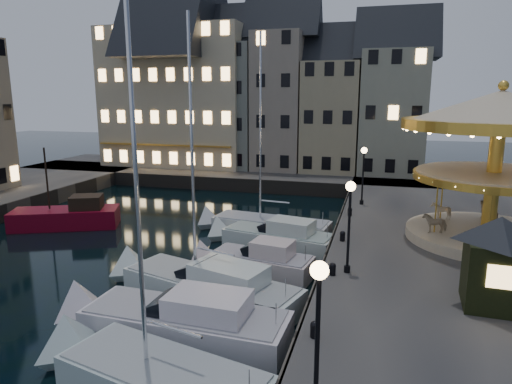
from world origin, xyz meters
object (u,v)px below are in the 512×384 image
(motorboat_f, at_px, (263,227))
(streetlamp_b, at_px, (350,214))
(bollard_d, at_px, (350,211))
(carousel, at_px, (498,138))
(bollard_c, at_px, (342,236))
(red_fishing_boat, at_px, (68,217))
(motorboat_a, at_px, (149,377))
(ticket_kiosk, at_px, (499,246))
(motorboat_c, at_px, (204,285))
(streetlamp_c, at_px, (363,167))
(bollard_a, at_px, (314,329))
(motorboat_e, at_px, (273,238))
(streetlamp_a, at_px, (318,320))
(bollard_b, at_px, (333,268))
(motorboat_d, at_px, (254,263))
(motorboat_b, at_px, (176,321))

(motorboat_f, bearing_deg, streetlamp_b, -54.12)
(bollard_d, relative_size, carousel, 0.06)
(bollard_c, distance_m, red_fishing_boat, 19.31)
(motorboat_a, xyz_separation_m, ticket_kiosk, (10.92, 6.46, 3.14))
(motorboat_c, relative_size, ticket_kiosk, 3.18)
(streetlamp_c, relative_size, motorboat_a, 0.32)
(bollard_a, relative_size, carousel, 0.06)
(motorboat_a, bearing_deg, ticket_kiosk, 30.62)
(motorboat_e, bearing_deg, motorboat_c, -100.19)
(streetlamp_a, relative_size, motorboat_c, 0.33)
(streetlamp_b, xyz_separation_m, motorboat_f, (-6.14, 8.49, -3.49))
(streetlamp_b, relative_size, motorboat_f, 0.36)
(bollard_b, distance_m, motorboat_a, 9.32)
(bollard_c, height_order, red_fishing_boat, red_fishing_boat)
(streetlamp_a, bearing_deg, streetlamp_b, 90.00)
(motorboat_d, height_order, motorboat_f, motorboat_f)
(carousel, bearing_deg, motorboat_a, -129.37)
(bollard_c, relative_size, carousel, 0.06)
(bollard_c, height_order, ticket_kiosk, ticket_kiosk)
(bollard_a, height_order, motorboat_b, motorboat_b)
(bollard_a, relative_size, bollard_b, 1.00)
(motorboat_b, distance_m, ticket_kiosk, 12.35)
(streetlamp_b, xyz_separation_m, red_fishing_boat, (-19.78, 6.53, -3.32))
(bollard_a, bearing_deg, carousel, 58.94)
(streetlamp_a, xyz_separation_m, motorboat_e, (-4.85, 15.90, -3.38))
(motorboat_a, bearing_deg, streetlamp_c, 76.25)
(bollard_d, height_order, motorboat_b, motorboat_b)
(bollard_d, bearing_deg, bollard_c, -90.00)
(bollard_c, height_order, carousel, carousel)
(bollard_c, distance_m, motorboat_f, 6.91)
(bollard_b, height_order, motorboat_c, motorboat_c)
(bollard_c, height_order, motorboat_f, motorboat_f)
(streetlamp_b, bearing_deg, bollard_b, -140.19)
(motorboat_d, height_order, red_fishing_boat, red_fishing_boat)
(bollard_d, bearing_deg, carousel, -23.47)
(motorboat_d, xyz_separation_m, carousel, (11.89, 4.99, 6.30))
(bollard_c, bearing_deg, motorboat_c, -131.92)
(bollard_d, xyz_separation_m, motorboat_b, (-5.41, -15.12, -0.96))
(streetlamp_b, height_order, ticket_kiosk, streetlamp_b)
(streetlamp_c, distance_m, bollard_b, 14.22)
(motorboat_e, height_order, ticket_kiosk, ticket_kiosk)
(bollard_c, relative_size, motorboat_e, 0.07)
(bollard_d, xyz_separation_m, motorboat_d, (-4.25, -8.30, -0.97))
(streetlamp_c, distance_m, bollard_c, 9.34)
(ticket_kiosk, bearing_deg, motorboat_c, 179.03)
(streetlamp_c, height_order, bollard_b, streetlamp_c)
(bollard_b, bearing_deg, motorboat_f, 121.64)
(streetlamp_c, xyz_separation_m, motorboat_f, (-6.14, -5.01, -3.49))
(streetlamp_a, xyz_separation_m, motorboat_d, (-4.85, 11.70, -3.38))
(motorboat_e, bearing_deg, streetlamp_c, 57.42)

